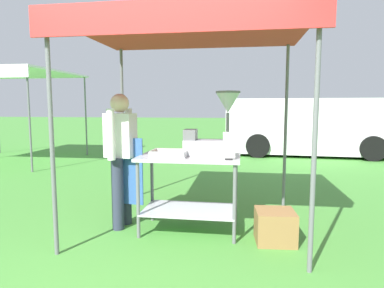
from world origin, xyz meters
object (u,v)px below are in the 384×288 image
object	(u,v)px
supply_crate	(275,226)
neighbour_tent	(7,75)
vendor	(121,153)
van_white	(310,126)
donut_tray	(170,154)
donut_fryer	(214,131)
menu_sign	(229,148)
stall_canopy	(191,36)
donut_cart	(189,177)

from	to	relation	value
supply_crate	neighbour_tent	distance (m)	8.16
vendor	van_white	bearing A→B (deg)	62.79
donut_tray	van_white	distance (m)	7.43
supply_crate	van_white	world-z (taller)	van_white
donut_tray	donut_fryer	distance (m)	0.57
van_white	donut_tray	bearing A→B (deg)	-112.58
menu_sign	vendor	world-z (taller)	vendor
menu_sign	van_white	distance (m)	7.33
neighbour_tent	donut_fryer	bearing A→B (deg)	-35.99
supply_crate	van_white	xyz separation A→B (m)	(1.67, 6.96, 0.70)
stall_canopy	van_white	distance (m)	7.31
neighbour_tent	menu_sign	bearing A→B (deg)	-36.89
stall_canopy	donut_cart	world-z (taller)	stall_canopy
vendor	donut_tray	bearing A→B (deg)	-10.34
donut_tray	neighbour_tent	size ratio (longest dim) A/B	0.13
donut_cart	neighbour_tent	world-z (taller)	neighbour_tent
supply_crate	van_white	distance (m)	7.19
donut_cart	van_white	world-z (taller)	van_white
donut_fryer	vendor	distance (m)	1.14
donut_tray	donut_fryer	bearing A→B (deg)	16.72
menu_sign	van_white	bearing A→B (deg)	72.72
donut_cart	menu_sign	distance (m)	0.63
supply_crate	neighbour_tent	bearing A→B (deg)	145.50
van_white	donut_cart	bearing A→B (deg)	-111.27
vendor	stall_canopy	bearing A→B (deg)	4.84
van_white	neighbour_tent	bearing A→B (deg)	-162.97
donut_tray	donut_fryer	size ratio (longest dim) A/B	0.56
stall_canopy	neighbour_tent	world-z (taller)	neighbour_tent
stall_canopy	supply_crate	world-z (taller)	stall_canopy
donut_fryer	vendor	size ratio (longest dim) A/B	0.46
stall_canopy	menu_sign	distance (m)	1.35
donut_fryer	supply_crate	bearing A→B (deg)	-19.71
stall_canopy	menu_sign	world-z (taller)	stall_canopy
vendor	supply_crate	xyz separation A→B (m)	(1.79, -0.21, -0.73)
donut_cart	donut_tray	distance (m)	0.35
stall_canopy	van_white	bearing A→B (deg)	68.44
donut_cart	supply_crate	xyz separation A→B (m)	(0.96, -0.18, -0.48)
vendor	van_white	xyz separation A→B (m)	(3.47, 6.75, -0.03)
donut_cart	donut_fryer	bearing A→B (deg)	12.96
menu_sign	van_white	world-z (taller)	van_white
donut_cart	supply_crate	world-z (taller)	donut_cart
menu_sign	neighbour_tent	world-z (taller)	neighbour_tent
donut_tray	vendor	xyz separation A→B (m)	(-0.62, 0.11, -0.02)
neighbour_tent	donut_cart	bearing A→B (deg)	-37.73
menu_sign	vendor	distance (m)	1.32
donut_fryer	van_white	bearing A→B (deg)	70.60
neighbour_tent	van_white	bearing A→B (deg)	17.03
donut_fryer	menu_sign	world-z (taller)	donut_fryer
supply_crate	donut_fryer	bearing A→B (deg)	160.29
donut_tray	van_white	size ratio (longest dim) A/B	0.08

